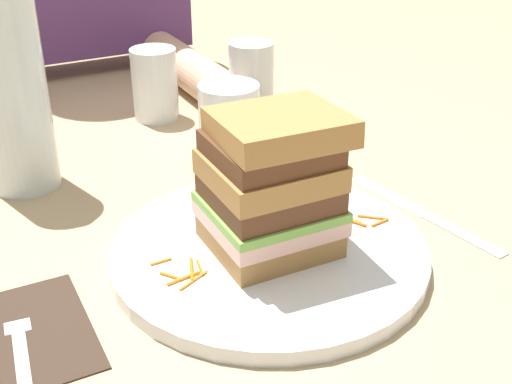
# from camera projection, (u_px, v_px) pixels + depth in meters

# --- Properties ---
(ground_plane) EXTENTS (3.00, 3.00, 0.00)m
(ground_plane) POSITION_uv_depth(u_px,v_px,m) (272.00, 262.00, 0.61)
(ground_plane) COLOR tan
(main_plate) EXTENTS (0.29, 0.29, 0.01)m
(main_plate) POSITION_uv_depth(u_px,v_px,m) (271.00, 251.00, 0.61)
(main_plate) COLOR white
(main_plate) RESTS_ON ground_plane
(sandwich) EXTENTS (0.11, 0.11, 0.13)m
(sandwich) POSITION_uv_depth(u_px,v_px,m) (273.00, 183.00, 0.58)
(sandwich) COLOR #A87A42
(sandwich) RESTS_ON main_plate
(carrot_shred_0) EXTENTS (0.03, 0.02, 0.00)m
(carrot_shred_0) POSITION_uv_depth(u_px,v_px,m) (194.00, 280.00, 0.56)
(carrot_shred_0) COLOR orange
(carrot_shred_0) RESTS_ON main_plate
(carrot_shred_1) EXTENTS (0.03, 0.01, 0.00)m
(carrot_shred_1) POSITION_uv_depth(u_px,v_px,m) (183.00, 278.00, 0.56)
(carrot_shred_1) COLOR orange
(carrot_shred_1) RESTS_ON main_plate
(carrot_shred_2) EXTENTS (0.02, 0.00, 0.00)m
(carrot_shred_2) POSITION_uv_depth(u_px,v_px,m) (161.00, 261.00, 0.58)
(carrot_shred_2) COLOR orange
(carrot_shred_2) RESTS_ON main_plate
(carrot_shred_3) EXTENTS (0.01, 0.03, 0.00)m
(carrot_shred_3) POSITION_uv_depth(u_px,v_px,m) (192.00, 271.00, 0.57)
(carrot_shred_3) COLOR orange
(carrot_shred_3) RESTS_ON main_plate
(carrot_shred_4) EXTENTS (0.01, 0.02, 0.00)m
(carrot_shred_4) POSITION_uv_depth(u_px,v_px,m) (169.00, 273.00, 0.57)
(carrot_shred_4) COLOR orange
(carrot_shred_4) RESTS_ON main_plate
(carrot_shred_5) EXTENTS (0.01, 0.02, 0.00)m
(carrot_shred_5) POSITION_uv_depth(u_px,v_px,m) (199.00, 266.00, 0.58)
(carrot_shred_5) COLOR orange
(carrot_shred_5) RESTS_ON main_plate
(carrot_shred_6) EXTENTS (0.02, 0.01, 0.00)m
(carrot_shred_6) POSITION_uv_depth(u_px,v_px,m) (380.00, 223.00, 0.64)
(carrot_shred_6) COLOR orange
(carrot_shred_6) RESTS_ON main_plate
(carrot_shred_7) EXTENTS (0.02, 0.02, 0.00)m
(carrot_shred_7) POSITION_uv_depth(u_px,v_px,m) (370.00, 216.00, 0.65)
(carrot_shred_7) COLOR orange
(carrot_shred_7) RESTS_ON main_plate
(carrot_shred_8) EXTENTS (0.03, 0.01, 0.00)m
(carrot_shred_8) POSITION_uv_depth(u_px,v_px,m) (343.00, 227.00, 0.64)
(carrot_shred_8) COLOR orange
(carrot_shred_8) RESTS_ON main_plate
(carrot_shred_9) EXTENTS (0.01, 0.02, 0.00)m
(carrot_shred_9) POSITION_uv_depth(u_px,v_px,m) (352.00, 220.00, 0.65)
(carrot_shred_9) COLOR orange
(carrot_shred_9) RESTS_ON main_plate
(carrot_shred_10) EXTENTS (0.01, 0.02, 0.00)m
(carrot_shred_10) POSITION_uv_depth(u_px,v_px,m) (355.00, 222.00, 0.64)
(carrot_shred_10) COLOR orange
(carrot_shred_10) RESTS_ON main_plate
(napkin_dark) EXTENTS (0.11, 0.13, 0.00)m
(napkin_dark) POSITION_uv_depth(u_px,v_px,m) (18.00, 333.00, 0.52)
(napkin_dark) COLOR #38281E
(napkin_dark) RESTS_ON ground_plane
(fork) EXTENTS (0.03, 0.17, 0.00)m
(fork) POSITION_uv_depth(u_px,v_px,m) (20.00, 347.00, 0.50)
(fork) COLOR silver
(fork) RESTS_ON napkin_dark
(knife) EXTENTS (0.04, 0.20, 0.00)m
(knife) POSITION_uv_depth(u_px,v_px,m) (427.00, 215.00, 0.69)
(knife) COLOR silver
(knife) RESTS_ON ground_plane
(juice_glass) EXTENTS (0.07, 0.07, 0.09)m
(juice_glass) POSITION_uv_depth(u_px,v_px,m) (229.00, 126.00, 0.80)
(juice_glass) COLOR white
(juice_glass) RESTS_ON ground_plane
(water_bottle) EXTENTS (0.07, 0.07, 0.30)m
(water_bottle) POSITION_uv_depth(u_px,v_px,m) (6.00, 65.00, 0.69)
(water_bottle) COLOR silver
(water_bottle) RESTS_ON ground_plane
(empty_tumbler_0) EXTENTS (0.06, 0.06, 0.10)m
(empty_tumbler_0) POSITION_uv_depth(u_px,v_px,m) (251.00, 78.00, 0.92)
(empty_tumbler_0) COLOR silver
(empty_tumbler_0) RESTS_ON ground_plane
(empty_tumbler_1) EXTENTS (0.06, 0.06, 0.10)m
(empty_tumbler_1) POSITION_uv_depth(u_px,v_px,m) (155.00, 84.00, 0.90)
(empty_tumbler_1) COLOR silver
(empty_tumbler_1) RESTS_ON ground_plane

